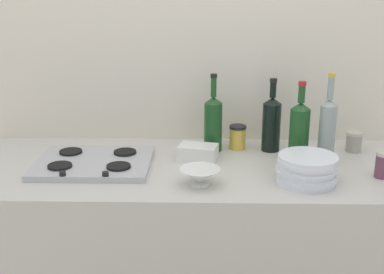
% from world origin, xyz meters
% --- Properties ---
extents(counter_block, '(1.80, 0.70, 0.90)m').
position_xyz_m(counter_block, '(0.00, 0.00, 0.45)').
color(counter_block, beige).
rests_on(counter_block, ground).
extents(backsplash_panel, '(1.90, 0.06, 2.57)m').
position_xyz_m(backsplash_panel, '(0.00, 0.38, 1.29)').
color(backsplash_panel, beige).
rests_on(backsplash_panel, ground).
extents(stovetop_hob, '(0.45, 0.37, 0.04)m').
position_xyz_m(stovetop_hob, '(-0.39, -0.01, 0.91)').
color(stovetop_hob, '#B2B2B7').
rests_on(stovetop_hob, counter_block).
extents(plate_stack, '(0.22, 0.22, 0.11)m').
position_xyz_m(plate_stack, '(0.42, -0.17, 0.95)').
color(plate_stack, white).
rests_on(plate_stack, counter_block).
extents(wine_bottle_leftmost, '(0.08, 0.08, 0.32)m').
position_xyz_m(wine_bottle_leftmost, '(0.34, 0.20, 1.02)').
color(wine_bottle_leftmost, black).
rests_on(wine_bottle_leftmost, counter_block).
extents(wine_bottle_mid_left, '(0.08, 0.08, 0.33)m').
position_xyz_m(wine_bottle_mid_left, '(0.43, 0.05, 1.03)').
color(wine_bottle_mid_left, '#19471E').
rests_on(wine_bottle_mid_left, counter_block).
extents(wine_bottle_mid_right, '(0.07, 0.07, 0.37)m').
position_xyz_m(wine_bottle_mid_right, '(0.53, 0.03, 1.04)').
color(wine_bottle_mid_right, gray).
rests_on(wine_bottle_mid_right, counter_block).
extents(wine_bottle_rightmost, '(0.08, 0.08, 0.34)m').
position_xyz_m(wine_bottle_rightmost, '(0.09, 0.19, 1.03)').
color(wine_bottle_rightmost, '#19471E').
rests_on(wine_bottle_rightmost, counter_block).
extents(mixing_bowl, '(0.15, 0.15, 0.06)m').
position_xyz_m(mixing_bowl, '(0.03, -0.20, 0.94)').
color(mixing_bowl, white).
rests_on(mixing_bowl, counter_block).
extents(butter_dish, '(0.17, 0.14, 0.06)m').
position_xyz_m(butter_dish, '(0.02, 0.07, 0.93)').
color(butter_dish, white).
rests_on(butter_dish, counter_block).
extents(condiment_jar_front, '(0.06, 0.06, 0.10)m').
position_xyz_m(condiment_jar_front, '(0.72, -0.11, 0.95)').
color(condiment_jar_front, '#66384C').
rests_on(condiment_jar_front, counter_block).
extents(condiment_jar_rear, '(0.07, 0.07, 0.10)m').
position_xyz_m(condiment_jar_rear, '(0.19, 0.22, 0.95)').
color(condiment_jar_rear, gold).
rests_on(condiment_jar_rear, counter_block).
extents(condiment_jar_spare, '(0.07, 0.07, 0.09)m').
position_xyz_m(condiment_jar_spare, '(0.69, 0.19, 0.94)').
color(condiment_jar_spare, '#9E998C').
rests_on(condiment_jar_spare, counter_block).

